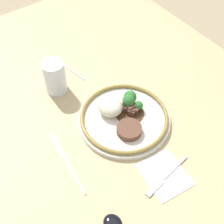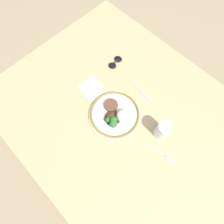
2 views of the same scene
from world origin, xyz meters
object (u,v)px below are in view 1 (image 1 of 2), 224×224
fork (163,179)px  knife (65,159)px  juice_glass (55,79)px  spoon (62,64)px  plate (124,116)px

fork → knife: 0.28m
juice_glass → knife: juice_glass is taller
knife → spoon: bearing=-23.4°
plate → spoon: bearing=4.3°
plate → juice_glass: 0.26m
fork → knife: fork is taller
knife → plate: bearing=-80.2°
plate → spoon: 0.34m
knife → spoon: 0.40m
juice_glass → knife: 0.28m
fork → spoon: (0.56, -0.01, -0.00)m
plate → fork: 0.23m
fork → spoon: size_ratio=0.98×
fork → knife: bearing=-57.3°
fork → knife: (0.21, 0.18, -0.00)m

